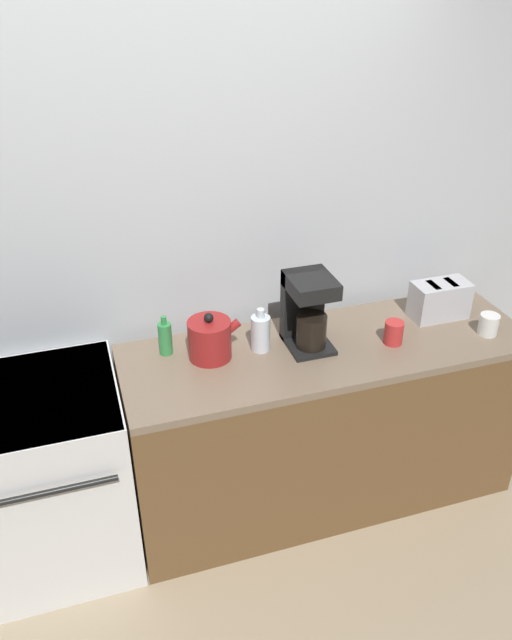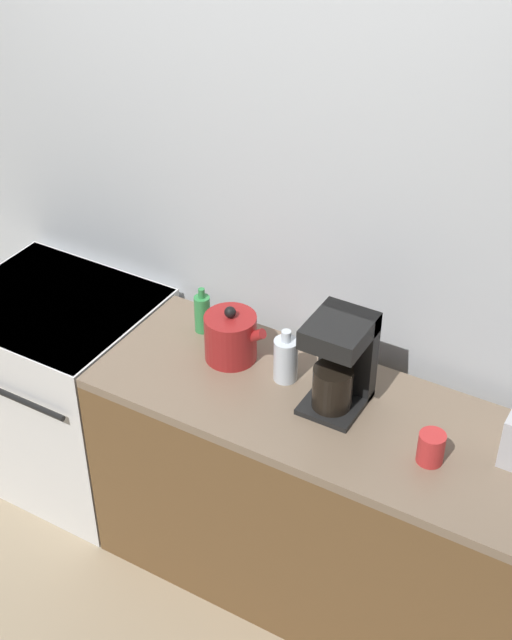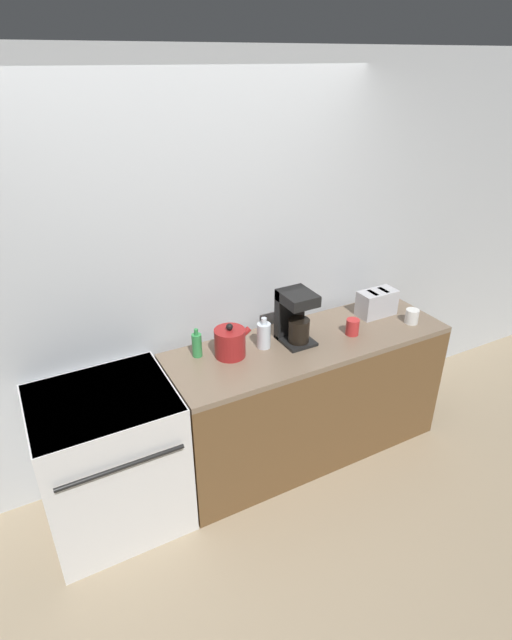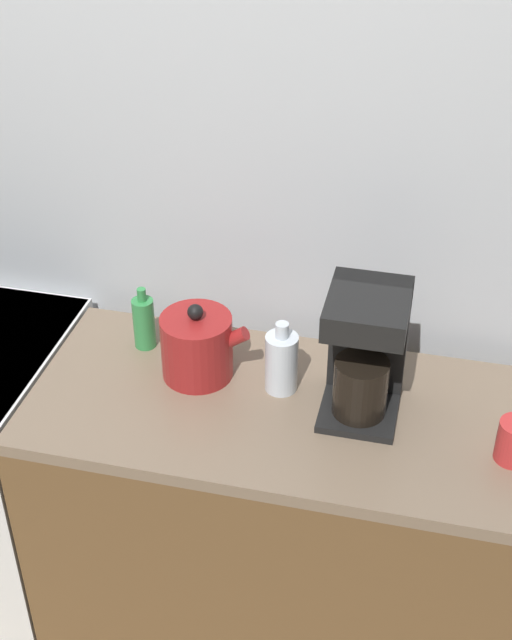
# 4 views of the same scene
# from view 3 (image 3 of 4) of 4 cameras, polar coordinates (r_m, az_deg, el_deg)

# --- Properties ---
(ground_plane) EXTENTS (12.00, 12.00, 0.00)m
(ground_plane) POSITION_cam_3_polar(r_m,az_deg,el_deg) (3.36, -1.74, -21.01)
(ground_plane) COLOR tan
(wall_back) EXTENTS (8.00, 0.05, 2.60)m
(wall_back) POSITION_cam_3_polar(r_m,az_deg,el_deg) (3.13, -8.01, 4.39)
(wall_back) COLOR silver
(wall_back) RESTS_ON ground_plane
(stove) EXTENTS (0.77, 0.70, 0.90)m
(stove) POSITION_cam_3_polar(r_m,az_deg,el_deg) (3.13, -16.22, -14.97)
(stove) COLOR silver
(stove) RESTS_ON ground_plane
(counter_block) EXTENTS (1.90, 0.62, 0.90)m
(counter_block) POSITION_cam_3_polar(r_m,az_deg,el_deg) (3.51, 5.84, -8.69)
(counter_block) COLOR brown
(counter_block) RESTS_ON ground_plane
(kettle) EXTENTS (0.24, 0.19, 0.22)m
(kettle) POSITION_cam_3_polar(r_m,az_deg,el_deg) (3.04, -2.96, -2.57)
(kettle) COLOR maroon
(kettle) RESTS_ON counter_block
(toaster) EXTENTS (0.27, 0.14, 0.18)m
(toaster) POSITION_cam_3_polar(r_m,az_deg,el_deg) (3.62, 13.63, 1.92)
(toaster) COLOR #BCBCC1
(toaster) RESTS_ON counter_block
(coffee_maker) EXTENTS (0.19, 0.23, 0.35)m
(coffee_maker) POSITION_cam_3_polar(r_m,az_deg,el_deg) (3.17, 4.45, 0.55)
(coffee_maker) COLOR black
(coffee_maker) RESTS_ON counter_block
(bottle_green) EXTENTS (0.06, 0.06, 0.19)m
(bottle_green) POSITION_cam_3_polar(r_m,az_deg,el_deg) (3.06, -6.77, -2.83)
(bottle_green) COLOR #338C47
(bottle_green) RESTS_ON counter_block
(bottle_clear) EXTENTS (0.09, 0.09, 0.21)m
(bottle_clear) POSITION_cam_3_polar(r_m,az_deg,el_deg) (3.13, 0.90, -1.72)
(bottle_clear) COLOR silver
(bottle_clear) RESTS_ON counter_block
(cup_white) EXTENTS (0.09, 0.09, 0.10)m
(cup_white) POSITION_cam_3_polar(r_m,az_deg,el_deg) (3.59, 17.39, 0.41)
(cup_white) COLOR white
(cup_white) RESTS_ON counter_block
(cup_red) EXTENTS (0.09, 0.09, 0.11)m
(cup_red) POSITION_cam_3_polar(r_m,az_deg,el_deg) (3.34, 10.97, -0.79)
(cup_red) COLOR red
(cup_red) RESTS_ON counter_block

